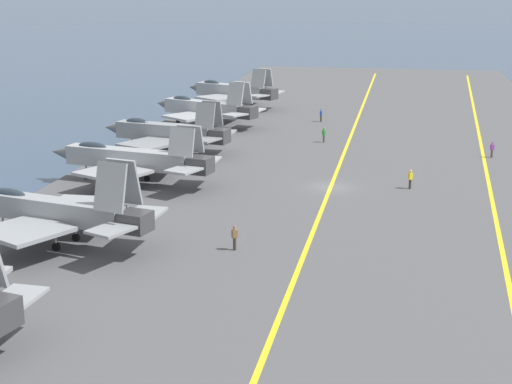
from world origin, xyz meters
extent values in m
plane|color=#2D425B|center=(0.00, 0.00, 0.00)|extent=(2000.00, 2000.00, 0.00)
cube|color=#4C4C4F|center=(0.00, 0.00, 0.20)|extent=(214.42, 52.50, 0.40)
cube|color=yellow|center=(0.00, -14.44, 0.40)|extent=(192.80, 8.94, 0.01)
cube|color=yellow|center=(0.00, 0.00, 0.40)|extent=(192.98, 0.36, 0.01)
cube|color=gray|center=(-35.34, 13.09, 2.82)|extent=(2.89, 2.29, 0.20)
cube|color=gray|center=(-20.32, 18.32, 2.99)|extent=(4.33, 12.15, 1.65)
cube|color=#38383A|center=(-21.94, 11.32, 2.99)|extent=(2.29, 2.34, 1.40)
ellipsoid|color=#232D38|center=(-19.49, 21.90, 3.77)|extent=(1.55, 3.07, 0.91)
cube|color=gray|center=(-23.65, 18.67, 2.45)|extent=(6.84, 6.93, 0.28)
cube|color=gray|center=(-17.17, 17.17, 2.45)|extent=(5.09, 5.31, 0.28)
cube|color=gray|center=(-22.48, 12.79, 5.50)|extent=(1.50, 2.46, 3.33)
cube|color=gray|center=(-20.80, 12.40, 5.50)|extent=(1.50, 2.46, 3.33)
cube|color=gray|center=(-23.99, 12.30, 2.99)|extent=(3.47, 3.20, 0.20)
cube|color=gray|center=(-19.66, 11.29, 2.99)|extent=(2.92, 2.43, 0.20)
cylinder|color=#B2B2B7|center=(-19.30, 22.70, 1.28)|extent=(0.16, 0.16, 1.76)
cylinder|color=black|center=(-19.30, 22.70, 0.70)|extent=(0.35, 0.63, 0.60)
cylinder|color=#B2B2B7|center=(-21.71, 17.39, 1.28)|extent=(0.16, 0.16, 1.76)
cylinder|color=black|center=(-21.71, 17.39, 0.70)|extent=(0.35, 0.63, 0.60)
cylinder|color=#B2B2B7|center=(-19.47, 16.87, 1.28)|extent=(0.16, 0.16, 1.76)
cylinder|color=black|center=(-19.47, 16.87, 0.70)|extent=(0.35, 0.63, 0.60)
cube|color=#93999E|center=(-2.23, 18.97, 2.82)|extent=(4.11, 12.80, 1.76)
cone|color=#5B5E60|center=(-0.85, 26.22, 2.82)|extent=(2.10, 2.67, 1.67)
cube|color=#38383A|center=(-3.65, 11.56, 2.82)|extent=(2.38, 2.40, 1.50)
ellipsoid|color=#232D38|center=(-1.51, 22.76, 3.66)|extent=(1.53, 3.21, 0.97)
cube|color=#93999E|center=(-5.65, 19.19, 2.25)|extent=(6.88, 7.10, 0.28)
cube|color=#93999E|center=(1.03, 17.91, 2.25)|extent=(5.33, 5.76, 0.28)
cube|color=#93999E|center=(-4.30, 13.08, 5.01)|extent=(1.26, 2.51, 2.58)
cube|color=#93999E|center=(-2.48, 12.73, 5.01)|extent=(1.26, 2.51, 2.58)
cube|color=#93999E|center=(-5.79, 12.49, 2.82)|extent=(3.47, 3.24, 0.20)
cube|color=#93999E|center=(-1.31, 11.64, 2.82)|extent=(2.83, 2.44, 0.20)
cylinder|color=#B2B2B7|center=(-1.35, 23.61, 1.17)|extent=(0.16, 0.16, 1.54)
cylinder|color=black|center=(-1.35, 23.61, 0.70)|extent=(0.33, 0.63, 0.60)
cylinder|color=#B2B2B7|center=(-3.69, 17.94, 1.17)|extent=(0.16, 0.16, 1.54)
cylinder|color=black|center=(-3.69, 17.94, 0.70)|extent=(0.33, 0.63, 0.60)
cylinder|color=#B2B2B7|center=(-1.26, 17.48, 1.17)|extent=(0.16, 0.16, 1.54)
cylinder|color=black|center=(-1.26, 17.48, 0.70)|extent=(0.33, 0.63, 0.60)
cube|color=gray|center=(12.03, 19.85, 2.73)|extent=(4.03, 11.57, 1.82)
cone|color=#5B5E60|center=(13.33, 26.37, 2.73)|extent=(2.12, 2.46, 1.73)
cube|color=#38383A|center=(10.70, 13.18, 2.73)|extent=(2.42, 2.23, 1.55)
ellipsoid|color=#232D38|center=(12.71, 23.26, 3.59)|extent=(1.53, 2.92, 1.00)
cube|color=gray|center=(8.26, 20.21, 2.13)|extent=(7.29, 6.92, 0.28)
cube|color=gray|center=(15.66, 18.73, 2.13)|extent=(5.95, 5.21, 0.28)
cube|color=gray|center=(10.00, 14.58, 5.05)|extent=(1.29, 2.29, 2.79)
cube|color=gray|center=(11.88, 14.21, 5.05)|extent=(1.29, 2.29, 2.79)
cube|color=gray|center=(8.52, 14.09, 2.73)|extent=(3.39, 3.03, 0.20)
cube|color=gray|center=(13.06, 13.18, 2.73)|extent=(2.85, 2.23, 0.20)
cylinder|color=#B2B2B7|center=(12.86, 24.02, 1.11)|extent=(0.16, 0.16, 1.42)
cylinder|color=black|center=(12.86, 24.02, 0.70)|extent=(0.33, 0.63, 0.60)
cylinder|color=#B2B2B7|center=(10.55, 18.97, 1.11)|extent=(0.16, 0.16, 1.42)
cylinder|color=black|center=(10.55, 18.97, 0.70)|extent=(0.33, 0.63, 0.60)
cylinder|color=#B2B2B7|center=(13.06, 18.47, 1.11)|extent=(0.16, 0.16, 1.42)
cylinder|color=black|center=(13.06, 18.47, 0.70)|extent=(0.33, 0.63, 0.60)
cube|color=#9EA3A8|center=(29.41, 19.81, 2.78)|extent=(6.03, 11.63, 1.82)
cone|color=#5B5E60|center=(31.93, 26.18, 2.78)|extent=(2.43, 2.71, 1.73)
cube|color=#38383A|center=(26.83, 13.30, 2.78)|extent=(2.65, 2.55, 1.55)
ellipsoid|color=#232D38|center=(30.73, 23.15, 3.64)|extent=(1.99, 3.03, 1.00)
cube|color=#9EA3A8|center=(25.94, 20.76, 2.19)|extent=(7.30, 7.25, 0.28)
cube|color=#9EA3A8|center=(32.59, 18.13, 2.19)|extent=(5.96, 5.76, 0.28)
cube|color=#9EA3A8|center=(26.41, 14.83, 5.13)|extent=(1.65, 2.40, 2.85)
cube|color=#9EA3A8|center=(28.19, 14.13, 5.13)|extent=(1.65, 2.40, 2.85)
cube|color=#9EA3A8|center=(24.86, 14.59, 2.78)|extent=(3.55, 3.37, 0.20)
cube|color=#9EA3A8|center=(29.15, 12.89, 2.78)|extent=(3.19, 2.75, 0.20)
cylinder|color=#B2B2B7|center=(31.02, 23.89, 1.13)|extent=(0.16, 0.16, 1.47)
cylinder|color=black|center=(31.02, 23.89, 0.70)|extent=(0.43, 0.64, 0.60)
cylinder|color=#B2B2B7|center=(27.79, 19.17, 1.13)|extent=(0.16, 0.16, 1.47)
cylinder|color=black|center=(27.79, 19.17, 0.70)|extent=(0.43, 0.64, 0.60)
cylinder|color=#B2B2B7|center=(30.15, 18.23, 1.13)|extent=(0.16, 0.16, 1.47)
cylinder|color=black|center=(30.15, 18.23, 0.70)|extent=(0.43, 0.64, 0.60)
cube|color=#93999E|center=(45.57, 19.79, 2.97)|extent=(6.14, 11.54, 1.87)
cone|color=#5B5E60|center=(48.13, 26.08, 2.97)|extent=(2.48, 2.72, 1.78)
cube|color=#38383A|center=(42.95, 13.34, 2.97)|extent=(2.71, 2.57, 1.59)
ellipsoid|color=#232D38|center=(46.91, 23.08, 3.86)|extent=(2.02, 3.02, 1.03)
cube|color=#93999E|center=(42.15, 20.75, 2.36)|extent=(7.18, 7.15, 0.28)
cube|color=#93999E|center=(48.69, 18.09, 2.36)|extent=(5.85, 5.74, 0.28)
cube|color=#93999E|center=(42.52, 14.88, 5.26)|extent=(1.62, 2.37, 2.67)
cube|color=#93999E|center=(44.34, 14.14, 5.26)|extent=(1.62, 2.37, 2.67)
cube|color=#93999E|center=(40.97, 14.66, 2.97)|extent=(3.55, 3.36, 0.20)
cube|color=#93999E|center=(45.29, 12.90, 2.97)|extent=(3.20, 2.75, 0.20)
cylinder|color=#B2B2B7|center=(47.21, 23.81, 1.22)|extent=(0.16, 0.16, 1.63)
cylinder|color=black|center=(47.21, 23.81, 0.70)|extent=(0.43, 0.64, 0.60)
cylinder|color=#B2B2B7|center=(43.91, 19.18, 1.22)|extent=(0.16, 0.16, 1.63)
cylinder|color=black|center=(43.91, 19.18, 0.70)|extent=(0.43, 0.64, 0.60)
cylinder|color=#B2B2B7|center=(46.34, 18.20, 1.22)|extent=(0.16, 0.16, 1.63)
cylinder|color=black|center=(46.34, 18.20, 0.70)|extent=(0.43, 0.64, 0.60)
cylinder|color=#383328|center=(35.43, 4.79, 0.83)|extent=(0.24, 0.24, 0.86)
cube|color=#284CB2|center=(35.43, 4.79, 1.56)|extent=(0.43, 0.34, 0.60)
sphere|color=beige|center=(35.43, 4.79, 1.99)|extent=(0.22, 0.22, 0.22)
sphere|color=#284CB2|center=(35.43, 4.79, 2.05)|extent=(0.24, 0.24, 0.24)
cylinder|color=#383328|center=(-19.12, 4.98, 0.86)|extent=(0.24, 0.24, 0.92)
cube|color=brown|center=(-19.12, 4.98, 1.61)|extent=(0.44, 0.46, 0.58)
sphere|color=beige|center=(-19.12, 4.98, 2.04)|extent=(0.22, 0.22, 0.22)
sphere|color=brown|center=(-19.12, 4.98, 2.10)|extent=(0.24, 0.24, 0.24)
cylinder|color=#383328|center=(0.78, -7.26, 0.84)|extent=(0.24, 0.24, 0.88)
cube|color=yellow|center=(0.78, -7.26, 1.59)|extent=(0.44, 0.46, 0.61)
sphere|color=tan|center=(0.78, -7.26, 2.02)|extent=(0.22, 0.22, 0.22)
sphere|color=yellow|center=(0.78, -7.26, 2.08)|extent=(0.24, 0.24, 0.24)
cylinder|color=#4C473D|center=(21.05, 2.89, 0.83)|extent=(0.24, 0.24, 0.86)
cube|color=green|center=(21.05, 2.89, 1.55)|extent=(0.46, 0.45, 0.59)
sphere|color=#9E7051|center=(21.05, 2.89, 1.98)|extent=(0.22, 0.22, 0.22)
sphere|color=green|center=(21.05, 2.89, 2.04)|extent=(0.24, 0.24, 0.24)
cylinder|color=#4C473D|center=(16.10, -15.99, 0.83)|extent=(0.24, 0.24, 0.86)
cube|color=purple|center=(16.10, -15.99, 1.54)|extent=(0.41, 0.46, 0.57)
sphere|color=tan|center=(16.10, -15.99, 1.95)|extent=(0.22, 0.22, 0.22)
sphere|color=purple|center=(16.10, -15.99, 2.01)|extent=(0.24, 0.24, 0.24)
camera|label=1|loc=(-70.75, -6.45, 18.79)|focal=55.00mm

